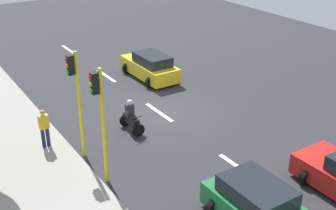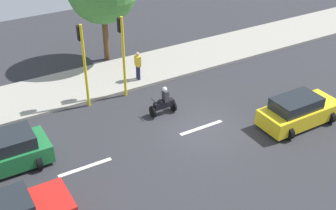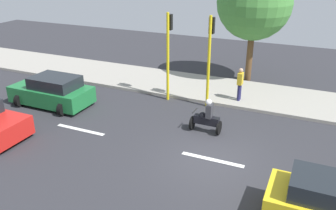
{
  "view_description": "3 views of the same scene",
  "coord_description": "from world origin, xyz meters",
  "px_view_note": "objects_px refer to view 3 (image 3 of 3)",
  "views": [
    {
      "loc": [
        10.4,
        16.85,
        9.6
      ],
      "look_at": [
        0.95,
        2.28,
        1.54
      ],
      "focal_mm": 47.4,
      "sensor_mm": 36.0,
      "label": 1
    },
    {
      "loc": [
        -14.44,
        10.36,
        11.96
      ],
      "look_at": [
        1.09,
        1.25,
        1.11
      ],
      "focal_mm": 46.84,
      "sensor_mm": 36.0,
      "label": 2
    },
    {
      "loc": [
        -11.05,
        -3.12,
        7.08
      ],
      "look_at": [
        1.66,
        2.55,
        1.13
      ],
      "focal_mm": 37.96,
      "sensor_mm": 36.0,
      "label": 3
    }
  ],
  "objects_px": {
    "motorcycle": "(206,118)",
    "traffic_light_corner": "(210,49)",
    "car_green": "(52,92)",
    "street_tree_center": "(254,3)",
    "traffic_light_midblock": "(169,44)",
    "pedestrian_near_signal": "(240,83)"
  },
  "relations": [
    {
      "from": "traffic_light_corner",
      "to": "motorcycle",
      "type": "bearing_deg",
      "value": -163.03
    },
    {
      "from": "pedestrian_near_signal",
      "to": "traffic_light_corner",
      "type": "xyz_separation_m",
      "value": [
        -1.02,
        1.35,
        1.87
      ]
    },
    {
      "from": "pedestrian_near_signal",
      "to": "street_tree_center",
      "type": "xyz_separation_m",
      "value": [
        3.68,
        0.35,
        3.5
      ]
    },
    {
      "from": "motorcycle",
      "to": "traffic_light_midblock",
      "type": "xyz_separation_m",
      "value": [
        2.78,
        3.0,
        2.29
      ]
    },
    {
      "from": "car_green",
      "to": "traffic_light_midblock",
      "type": "height_order",
      "value": "traffic_light_midblock"
    },
    {
      "from": "car_green",
      "to": "street_tree_center",
      "type": "height_order",
      "value": "street_tree_center"
    },
    {
      "from": "car_green",
      "to": "traffic_light_corner",
      "type": "relative_size",
      "value": 0.9
    },
    {
      "from": "traffic_light_corner",
      "to": "street_tree_center",
      "type": "distance_m",
      "value": 5.08
    },
    {
      "from": "traffic_light_corner",
      "to": "street_tree_center",
      "type": "xyz_separation_m",
      "value": [
        4.7,
        -1.0,
        1.63
      ]
    },
    {
      "from": "street_tree_center",
      "to": "traffic_light_corner",
      "type": "bearing_deg",
      "value": 167.98
    },
    {
      "from": "car_green",
      "to": "traffic_light_midblock",
      "type": "relative_size",
      "value": 0.9
    },
    {
      "from": "motorcycle",
      "to": "traffic_light_midblock",
      "type": "height_order",
      "value": "traffic_light_midblock"
    },
    {
      "from": "car_green",
      "to": "traffic_light_corner",
      "type": "distance_m",
      "value": 8.1
    },
    {
      "from": "street_tree_center",
      "to": "car_green",
      "type": "bearing_deg",
      "value": 133.67
    },
    {
      "from": "motorcycle",
      "to": "pedestrian_near_signal",
      "type": "distance_m",
      "value": 3.86
    },
    {
      "from": "motorcycle",
      "to": "traffic_light_corner",
      "type": "height_order",
      "value": "traffic_light_corner"
    },
    {
      "from": "motorcycle",
      "to": "pedestrian_near_signal",
      "type": "relative_size",
      "value": 0.91
    },
    {
      "from": "car_green",
      "to": "pedestrian_near_signal",
      "type": "bearing_deg",
      "value": -64.25
    },
    {
      "from": "motorcycle",
      "to": "traffic_light_corner",
      "type": "relative_size",
      "value": 0.34
    },
    {
      "from": "traffic_light_midblock",
      "to": "motorcycle",
      "type": "bearing_deg",
      "value": -132.88
    },
    {
      "from": "traffic_light_corner",
      "to": "street_tree_center",
      "type": "relative_size",
      "value": 0.67
    },
    {
      "from": "pedestrian_near_signal",
      "to": "traffic_light_corner",
      "type": "distance_m",
      "value": 2.52
    }
  ]
}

